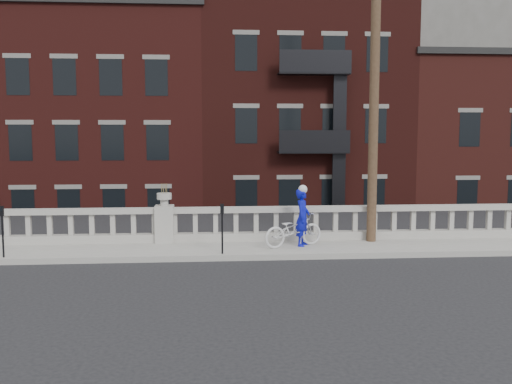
% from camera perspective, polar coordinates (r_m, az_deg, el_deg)
% --- Properties ---
extents(ground, '(120.00, 120.00, 0.00)m').
position_cam_1_polar(ground, '(13.55, -10.42, -8.75)').
color(ground, black).
rests_on(ground, ground).
extents(sidewalk, '(32.00, 2.20, 0.15)m').
position_cam_1_polar(sidewalk, '(16.44, -9.35, -5.83)').
color(sidewalk, gray).
rests_on(sidewalk, ground).
extents(balustrade, '(28.00, 0.34, 1.03)m').
position_cam_1_polar(balustrade, '(17.27, -9.12, -3.35)').
color(balustrade, gray).
rests_on(balustrade, sidewalk).
extents(planter_pedestal, '(0.55, 0.55, 1.76)m').
position_cam_1_polar(planter_pedestal, '(17.24, -9.13, -2.72)').
color(planter_pedestal, gray).
rests_on(planter_pedestal, sidewalk).
extents(lower_level, '(80.00, 44.00, 20.80)m').
position_cam_1_polar(lower_level, '(36.09, -5.84, 4.75)').
color(lower_level, '#605E59').
rests_on(lower_level, ground).
extents(utility_pole, '(1.60, 0.28, 10.00)m').
position_cam_1_polar(utility_pole, '(17.40, 11.79, 11.86)').
color(utility_pole, '#422D1E').
rests_on(utility_pole, sidewalk).
extents(parking_meter_c, '(0.10, 0.09, 1.36)m').
position_cam_1_polar(parking_meter_c, '(16.32, -24.04, -3.09)').
color(parking_meter_c, black).
rests_on(parking_meter_c, sidewalk).
extents(parking_meter_d, '(0.10, 0.09, 1.36)m').
position_cam_1_polar(parking_meter_d, '(15.38, -3.40, -3.10)').
color(parking_meter_d, black).
rests_on(parking_meter_d, sidewalk).
extents(bicycle, '(1.95, 1.33, 0.97)m').
position_cam_1_polar(bicycle, '(16.41, 3.75, -3.79)').
color(bicycle, silver).
rests_on(bicycle, sidewalk).
extents(cyclist, '(0.60, 0.71, 1.66)m').
position_cam_1_polar(cyclist, '(16.50, 4.68, -2.53)').
color(cyclist, '#0B10AC').
rests_on(cyclist, sidewalk).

